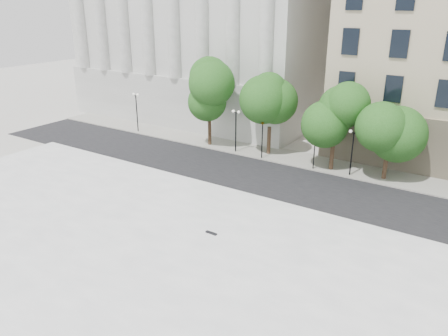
{
  "coord_description": "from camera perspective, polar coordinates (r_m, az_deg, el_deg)",
  "views": [
    {
      "loc": [
        16.03,
        -12.02,
        13.85
      ],
      "look_at": [
        1.62,
        10.0,
        3.81
      ],
      "focal_mm": 35.0,
      "sensor_mm": 36.0,
      "label": 1
    }
  ],
  "objects": [
    {
      "name": "ground",
      "position": [
        24.36,
        -16.86,
        -14.82
      ],
      "size": [
        160.0,
        160.0,
        0.0
      ],
      "primitive_type": "plane",
      "color": "beige",
      "rests_on": "ground"
    },
    {
      "name": "plaza",
      "position": [
        25.85,
        -11.81,
        -11.43
      ],
      "size": [
        44.0,
        22.0,
        0.45
      ],
      "primitive_type": "cube",
      "color": "white",
      "rests_on": "ground"
    },
    {
      "name": "street",
      "position": [
        36.74,
        4.73,
        -1.33
      ],
      "size": [
        60.0,
        8.0,
        0.02
      ],
      "primitive_type": "cube",
      "color": "black",
      "rests_on": "ground"
    },
    {
      "name": "far_sidewalk",
      "position": [
        41.77,
        8.7,
        1.35
      ],
      "size": [
        60.0,
        4.0,
        0.12
      ],
      "primitive_type": "cube",
      "color": "gray",
      "rests_on": "ground"
    },
    {
      "name": "building_west",
      "position": [
        60.43,
        0.08,
        19.97
      ],
      "size": [
        31.5,
        27.65,
        25.6
      ],
      "color": "silver",
      "rests_on": "ground"
    },
    {
      "name": "traffic_light_west",
      "position": [
        40.18,
        5.08,
        6.07
      ],
      "size": [
        0.89,
        1.62,
        4.14
      ],
      "color": "black",
      "rests_on": "ground"
    },
    {
      "name": "traffic_light_east",
      "position": [
        38.11,
        11.93,
        4.93
      ],
      "size": [
        0.87,
        1.71,
        4.18
      ],
      "color": "black",
      "rests_on": "ground"
    },
    {
      "name": "skateboard",
      "position": [
        27.26,
        -1.67,
        -8.48
      ],
      "size": [
        0.78,
        0.21,
        0.08
      ],
      "primitive_type": "cube",
      "rotation": [
        0.0,
        0.0,
        -0.01
      ],
      "color": "black",
      "rests_on": "plaza"
    },
    {
      "name": "street_trees",
      "position": [
        37.43,
        19.52,
        6.4
      ],
      "size": [
        34.56,
        4.79,
        7.65
      ],
      "color": "#382619",
      "rests_on": "ground"
    },
    {
      "name": "lamp_posts",
      "position": [
        39.61,
        8.29,
        4.65
      ],
      "size": [
        38.11,
        0.28,
        4.45
      ],
      "color": "black",
      "rests_on": "ground"
    }
  ]
}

